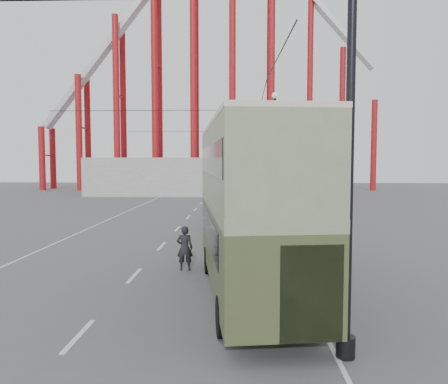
{
  "coord_description": "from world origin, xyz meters",
  "views": [
    {
      "loc": [
        3.15,
        -12.85,
        4.5
      ],
      "look_at": [
        2.38,
        8.63,
        3.0
      ],
      "focal_mm": 35.0,
      "sensor_mm": 36.0,
      "label": 1
    }
  ],
  "objects_px": {
    "pedestrian": "(185,248)",
    "single_decker_green": "(253,210)",
    "double_decker_bus": "(250,200)",
    "lamp_post_near": "(352,7)",
    "single_decker_cream": "(243,198)"
  },
  "relations": [
    {
      "from": "pedestrian",
      "to": "single_decker_green",
      "type": "bearing_deg",
      "value": -115.8
    },
    {
      "from": "single_decker_green",
      "to": "pedestrian",
      "type": "xyz_separation_m",
      "value": [
        -3.02,
        -6.95,
        -0.79
      ]
    },
    {
      "from": "double_decker_bus",
      "to": "single_decker_green",
      "type": "relative_size",
      "value": 1.01
    },
    {
      "from": "single_decker_green",
      "to": "lamp_post_near",
      "type": "bearing_deg",
      "value": -86.67
    },
    {
      "from": "double_decker_bus",
      "to": "single_decker_cream",
      "type": "relative_size",
      "value": 1.22
    },
    {
      "from": "single_decker_green",
      "to": "single_decker_cream",
      "type": "height_order",
      "value": "single_decker_green"
    },
    {
      "from": "single_decker_green",
      "to": "pedestrian",
      "type": "distance_m",
      "value": 7.62
    },
    {
      "from": "single_decker_cream",
      "to": "pedestrian",
      "type": "relative_size",
      "value": 4.84
    },
    {
      "from": "lamp_post_near",
      "to": "single_decker_green",
      "type": "height_order",
      "value": "lamp_post_near"
    },
    {
      "from": "single_decker_cream",
      "to": "lamp_post_near",
      "type": "bearing_deg",
      "value": -87.85
    },
    {
      "from": "double_decker_bus",
      "to": "single_decker_green",
      "type": "xyz_separation_m",
      "value": [
        0.42,
        10.26,
        -1.51
      ]
    },
    {
      "from": "single_decker_cream",
      "to": "pedestrian",
      "type": "xyz_separation_m",
      "value": [
        -2.52,
        -17.56,
        -0.63
      ]
    },
    {
      "from": "lamp_post_near",
      "to": "single_decker_cream",
      "type": "height_order",
      "value": "lamp_post_near"
    },
    {
      "from": "double_decker_bus",
      "to": "single_decker_green",
      "type": "distance_m",
      "value": 10.38
    },
    {
      "from": "pedestrian",
      "to": "lamp_post_near",
      "type": "bearing_deg",
      "value": 118.44
    }
  ]
}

